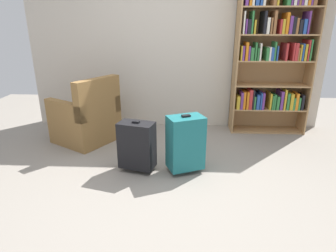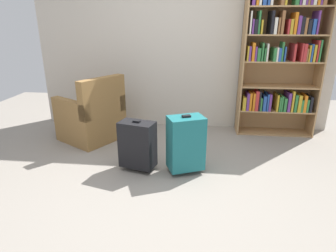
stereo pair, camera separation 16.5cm
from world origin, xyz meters
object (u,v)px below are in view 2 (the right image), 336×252
object	(u,v)px
bookshelf	(281,55)
mug	(134,142)
suitcase_black	(138,144)
suitcase_teal	(186,143)
armchair	(92,118)

from	to	relation	value
bookshelf	mug	size ratio (longest dim) A/B	17.43
mug	suitcase_black	distance (m)	0.73
mug	suitcase_teal	bearing A→B (deg)	-41.99
bookshelf	armchair	bearing A→B (deg)	-168.15
suitcase_teal	suitcase_black	distance (m)	0.53
armchair	suitcase_teal	size ratio (longest dim) A/B	1.47
mug	suitcase_teal	world-z (taller)	suitcase_teal
armchair	mug	bearing A→B (deg)	-15.04
armchair	mug	xyz separation A→B (m)	(0.61, -0.16, -0.27)
mug	suitcase_black	xyz separation A→B (m)	(0.20, -0.66, 0.26)
suitcase_teal	bookshelf	bearing A→B (deg)	47.74
suitcase_black	mug	bearing A→B (deg)	106.78
mug	bookshelf	bearing A→B (deg)	19.77
armchair	suitcase_black	size ratio (longest dim) A/B	1.65
bookshelf	mug	xyz separation A→B (m)	(-1.95, -0.70, -1.09)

